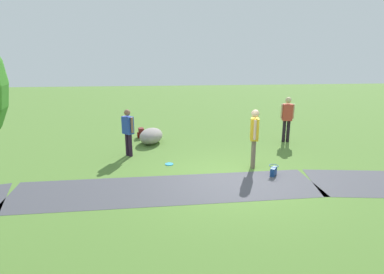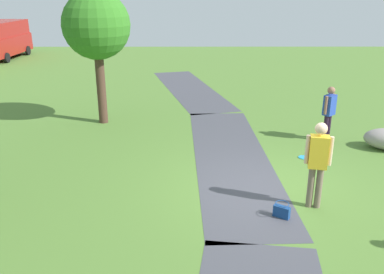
{
  "view_description": "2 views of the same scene",
  "coord_description": "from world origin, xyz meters",
  "px_view_note": "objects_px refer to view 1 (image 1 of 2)",
  "views": [
    {
      "loc": [
        2.01,
        8.54,
        3.59
      ],
      "look_at": [
        1.23,
        0.04,
        1.28
      ],
      "focal_mm": 30.94,
      "sensor_mm": 36.0,
      "label": 1
    },
    {
      "loc": [
        -8.13,
        1.6,
        4.21
      ],
      "look_at": [
        1.24,
        1.56,
        0.8
      ],
      "focal_mm": 38.16,
      "sensor_mm": 36.0,
      "label": 2
    }
  ],
  "objects_px": {
    "lawn_boulder": "(151,136)",
    "backpack_by_boulder": "(141,133)",
    "man_near_boulder": "(128,130)",
    "passerby_on_path": "(287,116)",
    "woman_with_handbag": "(254,134)",
    "frisbee_on_grass": "(169,164)",
    "handbag_on_grass": "(274,171)"
  },
  "relations": [
    {
      "from": "woman_with_handbag",
      "to": "passerby_on_path",
      "type": "xyz_separation_m",
      "value": [
        -2.06,
        -2.71,
        -0.03
      ]
    },
    {
      "from": "man_near_boulder",
      "to": "handbag_on_grass",
      "type": "distance_m",
      "value": 4.94
    },
    {
      "from": "lawn_boulder",
      "to": "handbag_on_grass",
      "type": "height_order",
      "value": "lawn_boulder"
    },
    {
      "from": "lawn_boulder",
      "to": "handbag_on_grass",
      "type": "xyz_separation_m",
      "value": [
        -3.62,
        3.72,
        -0.15
      ]
    },
    {
      "from": "frisbee_on_grass",
      "to": "backpack_by_boulder",
      "type": "bearing_deg",
      "value": -72.24
    },
    {
      "from": "backpack_by_boulder",
      "to": "frisbee_on_grass",
      "type": "relative_size",
      "value": 1.53
    },
    {
      "from": "lawn_boulder",
      "to": "frisbee_on_grass",
      "type": "height_order",
      "value": "lawn_boulder"
    },
    {
      "from": "passerby_on_path",
      "to": "lawn_boulder",
      "type": "bearing_deg",
      "value": -3.09
    },
    {
      "from": "man_near_boulder",
      "to": "passerby_on_path",
      "type": "distance_m",
      "value": 6.1
    },
    {
      "from": "woman_with_handbag",
      "to": "man_near_boulder",
      "type": "distance_m",
      "value": 4.2
    },
    {
      "from": "woman_with_handbag",
      "to": "frisbee_on_grass",
      "type": "relative_size",
      "value": 6.92
    },
    {
      "from": "passerby_on_path",
      "to": "backpack_by_boulder",
      "type": "height_order",
      "value": "passerby_on_path"
    },
    {
      "from": "lawn_boulder",
      "to": "backpack_by_boulder",
      "type": "distance_m",
      "value": 0.97
    },
    {
      "from": "passerby_on_path",
      "to": "backpack_by_boulder",
      "type": "xyz_separation_m",
      "value": [
        5.71,
        -1.14,
        -0.84
      ]
    },
    {
      "from": "woman_with_handbag",
      "to": "frisbee_on_grass",
      "type": "distance_m",
      "value": 2.83
    },
    {
      "from": "passerby_on_path",
      "to": "handbag_on_grass",
      "type": "xyz_separation_m",
      "value": [
        1.64,
        3.44,
        -0.89
      ]
    },
    {
      "from": "woman_with_handbag",
      "to": "backpack_by_boulder",
      "type": "height_order",
      "value": "woman_with_handbag"
    },
    {
      "from": "woman_with_handbag",
      "to": "handbag_on_grass",
      "type": "distance_m",
      "value": 1.25
    },
    {
      "from": "man_near_boulder",
      "to": "backpack_by_boulder",
      "type": "bearing_deg",
      "value": -96.47
    },
    {
      "from": "handbag_on_grass",
      "to": "frisbee_on_grass",
      "type": "xyz_separation_m",
      "value": [
        2.99,
        -1.22,
        -0.13
      ]
    },
    {
      "from": "lawn_boulder",
      "to": "backpack_by_boulder",
      "type": "xyz_separation_m",
      "value": [
        0.44,
        -0.85,
        -0.1
      ]
    },
    {
      "from": "passerby_on_path",
      "to": "handbag_on_grass",
      "type": "bearing_deg",
      "value": 64.47
    },
    {
      "from": "handbag_on_grass",
      "to": "frisbee_on_grass",
      "type": "height_order",
      "value": "handbag_on_grass"
    },
    {
      "from": "lawn_boulder",
      "to": "handbag_on_grass",
      "type": "relative_size",
      "value": 3.91
    },
    {
      "from": "man_near_boulder",
      "to": "handbag_on_grass",
      "type": "xyz_separation_m",
      "value": [
        -4.33,
        2.22,
        -0.79
      ]
    },
    {
      "from": "handbag_on_grass",
      "to": "backpack_by_boulder",
      "type": "xyz_separation_m",
      "value": [
        4.07,
        -4.58,
        0.05
      ]
    },
    {
      "from": "man_near_boulder",
      "to": "handbag_on_grass",
      "type": "relative_size",
      "value": 4.26
    },
    {
      "from": "frisbee_on_grass",
      "to": "woman_with_handbag",
      "type": "bearing_deg",
      "value": 169.32
    },
    {
      "from": "handbag_on_grass",
      "to": "woman_with_handbag",
      "type": "bearing_deg",
      "value": -60.54
    },
    {
      "from": "frisbee_on_grass",
      "to": "passerby_on_path",
      "type": "bearing_deg",
      "value": -154.4
    },
    {
      "from": "backpack_by_boulder",
      "to": "handbag_on_grass",
      "type": "bearing_deg",
      "value": 131.63
    },
    {
      "from": "man_near_boulder",
      "to": "handbag_on_grass",
      "type": "height_order",
      "value": "man_near_boulder"
    }
  ]
}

